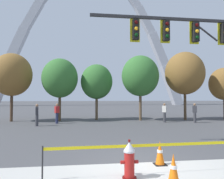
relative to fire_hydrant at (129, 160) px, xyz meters
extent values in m
plane|color=#474749|center=(0.51, 1.14, -0.47)|extent=(240.00, 240.00, 0.00)
cylinder|color=#5E0F0D|center=(0.00, -0.01, -0.44)|extent=(0.36, 0.36, 0.05)
cylinder|color=maroon|center=(0.00, -0.01, -0.11)|extent=(0.26, 0.26, 0.62)
cylinder|color=#B7B7BC|center=(0.00, -0.01, 0.22)|extent=(0.30, 0.30, 0.04)
cone|color=#B7B7BC|center=(0.00, -0.01, 0.35)|extent=(0.30, 0.30, 0.22)
cylinder|color=#5E0F0D|center=(0.00, -0.01, 0.49)|extent=(0.06, 0.06, 0.06)
cylinder|color=maroon|center=(-0.18, -0.01, -0.04)|extent=(0.10, 0.09, 0.09)
cylinder|color=maroon|center=(0.18, -0.01, -0.04)|extent=(0.10, 0.09, 0.09)
cylinder|color=maroon|center=(0.00, 0.19, -0.14)|extent=(0.13, 0.14, 0.13)
cylinder|color=#5E0F0D|center=(0.00, 0.27, -0.14)|extent=(0.15, 0.03, 0.15)
cylinder|color=#232326|center=(-2.17, 0.11, -0.03)|extent=(0.04, 0.04, 0.87)
cube|color=yellow|center=(0.54, 0.19, 0.32)|extent=(5.40, 0.17, 0.08)
cube|color=black|center=(1.17, 0.97, -0.45)|extent=(0.36, 0.36, 0.03)
cone|color=orange|center=(1.17, 0.97, -0.09)|extent=(0.28, 0.28, 0.70)
cylinder|color=white|center=(1.17, 0.97, -0.05)|extent=(0.17, 0.17, 0.08)
cone|color=orange|center=(0.96, -0.50, -0.09)|extent=(0.28, 0.28, 0.70)
cylinder|color=white|center=(0.96, -0.50, -0.05)|extent=(0.17, 0.17, 0.08)
cube|color=#232326|center=(2.88, 3.66, 5.13)|extent=(7.60, 0.12, 0.12)
cylinder|color=#232326|center=(4.40, 3.66, 4.58)|extent=(1.11, 0.08, 0.81)
cube|color=black|center=(5.28, 3.66, 4.58)|extent=(0.26, 0.24, 0.90)
cube|color=gold|center=(5.28, 3.80, 4.58)|extent=(0.44, 0.03, 1.04)
cube|color=black|center=(3.88, 3.66, 4.58)|extent=(0.26, 0.24, 0.90)
cube|color=gold|center=(3.88, 3.80, 4.58)|extent=(0.44, 0.03, 1.04)
sphere|color=#360606|center=(3.88, 3.53, 4.86)|extent=(0.16, 0.16, 0.16)
sphere|color=orange|center=(3.88, 3.53, 4.58)|extent=(0.16, 0.16, 0.16)
sphere|color=black|center=(3.88, 3.53, 4.30)|extent=(0.16, 0.16, 0.16)
cube|color=black|center=(2.48, 3.66, 4.58)|extent=(0.26, 0.24, 0.90)
cube|color=gold|center=(2.48, 3.80, 4.58)|extent=(0.44, 0.03, 1.04)
sphere|color=#360606|center=(2.48, 3.53, 4.86)|extent=(0.16, 0.16, 0.16)
sphere|color=orange|center=(2.48, 3.53, 4.58)|extent=(0.16, 0.16, 0.16)
sphere|color=black|center=(2.48, 3.53, 4.30)|extent=(0.16, 0.16, 0.16)
cube|color=black|center=(1.08, 3.66, 4.58)|extent=(0.26, 0.24, 0.90)
cube|color=gold|center=(1.08, 3.80, 4.58)|extent=(0.44, 0.03, 1.04)
sphere|color=#360606|center=(1.08, 3.53, 4.86)|extent=(0.16, 0.16, 0.16)
sphere|color=orange|center=(1.08, 3.53, 4.58)|extent=(0.16, 0.16, 0.16)
sphere|color=black|center=(1.08, 3.53, 4.30)|extent=(0.16, 0.16, 0.16)
cube|color=#B2B5BC|center=(-21.81, 51.12, 4.87)|extent=(6.02, 2.40, 11.56)
cube|color=#B2B5BC|center=(-18.09, 51.12, 14.67)|extent=(5.78, 2.19, 9.84)
cube|color=#B2B5BC|center=(-14.37, 51.12, 22.68)|extent=(5.52, 1.97, 8.12)
cube|color=#B2B5BC|center=(15.40, 51.12, 22.68)|extent=(5.52, 1.97, 8.12)
cube|color=#B2B5BC|center=(19.12, 51.12, 14.67)|extent=(5.78, 2.19, 9.84)
cube|color=#B2B5BC|center=(22.84, 51.12, 4.87)|extent=(6.02, 2.40, 11.56)
cylinder|color=#473323|center=(-7.36, 14.12, 0.80)|extent=(0.24, 0.24, 2.53)
ellipsoid|color=brown|center=(-7.36, 14.12, 3.58)|extent=(3.38, 3.38, 3.71)
cylinder|color=brown|center=(-3.27, 13.93, 0.72)|extent=(0.24, 0.24, 2.36)
ellipsoid|color=#336B2D|center=(-3.27, 13.93, 3.32)|extent=(3.15, 3.15, 3.47)
cylinder|color=brown|center=(0.02, 14.61, 0.64)|extent=(0.24, 0.24, 2.22)
ellipsoid|color=#336B2D|center=(0.02, 14.61, 3.08)|extent=(2.96, 2.96, 3.25)
cylinder|color=brown|center=(3.89, 13.44, 0.79)|extent=(0.24, 0.24, 2.52)
ellipsoid|color=#336B2D|center=(3.89, 13.44, 3.56)|extent=(3.35, 3.35, 3.69)
cylinder|color=brown|center=(8.15, 13.44, 0.89)|extent=(0.24, 0.24, 2.71)
ellipsoid|color=brown|center=(8.15, 13.44, 3.86)|extent=(3.61, 3.61, 3.97)
ellipsoid|color=brown|center=(12.13, 13.45, 2.90)|extent=(2.81, 2.81, 3.09)
cylinder|color=#38383D|center=(-4.52, 10.71, -0.05)|extent=(0.22, 0.22, 0.84)
cube|color=#333338|center=(-4.52, 10.71, 0.64)|extent=(0.26, 0.37, 0.54)
sphere|color=#936B4C|center=(-4.52, 10.71, 1.02)|extent=(0.20, 0.20, 0.20)
cylinder|color=#38383D|center=(7.85, 11.15, -0.05)|extent=(0.22, 0.22, 0.84)
cube|color=#333338|center=(7.85, 11.15, 0.64)|extent=(0.39, 0.35, 0.54)
sphere|color=#936B4C|center=(7.85, 11.15, 1.02)|extent=(0.20, 0.20, 0.20)
cylinder|color=#38383D|center=(5.53, 11.82, -0.05)|extent=(0.22, 0.22, 0.84)
cube|color=beige|center=(5.53, 11.82, 0.64)|extent=(0.39, 0.38, 0.54)
sphere|color=#936B4C|center=(5.53, 11.82, 1.02)|extent=(0.20, 0.20, 0.20)
cylinder|color=#232847|center=(-3.28, 12.11, -0.05)|extent=(0.22, 0.22, 0.84)
cube|color=#B22323|center=(-3.28, 12.11, 0.64)|extent=(0.39, 0.38, 0.54)
sphere|color=#936B4C|center=(-3.28, 12.11, 1.02)|extent=(0.20, 0.20, 0.20)
camera|label=1|loc=(-1.16, -5.43, 1.60)|focal=34.45mm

